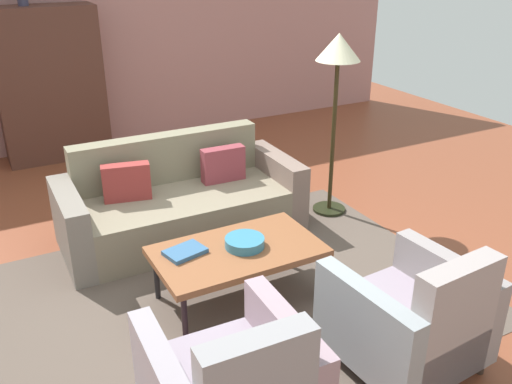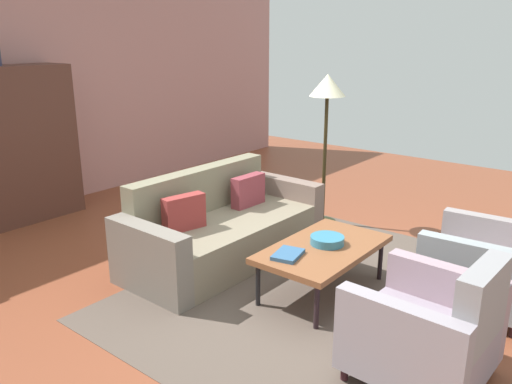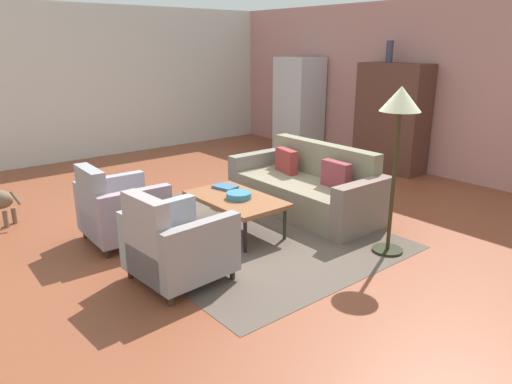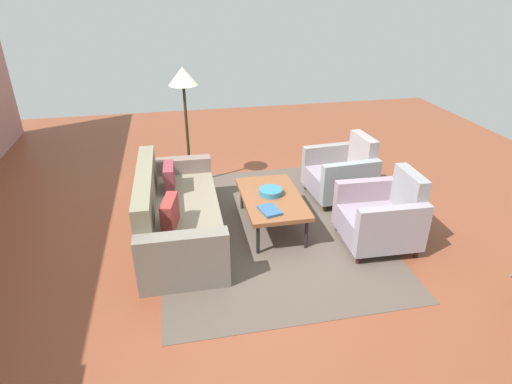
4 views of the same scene
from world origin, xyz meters
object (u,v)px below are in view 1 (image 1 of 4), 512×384
(cabinet, at_px, (50,85))
(floor_lamp, at_px, (338,65))
(coffee_table, at_px, (238,253))
(fruit_bowl, at_px, (245,242))
(couch, at_px, (179,203))
(book_stack, at_px, (185,252))
(armchair_right, at_px, (414,322))

(cabinet, distance_m, floor_lamp, 3.57)
(coffee_table, xyz_separation_m, fruit_bowl, (0.06, 0.00, 0.07))
(couch, xyz_separation_m, book_stack, (-0.36, -1.08, 0.15))
(armchair_right, height_order, floor_lamp, floor_lamp)
(cabinet, relative_size, floor_lamp, 1.05)
(coffee_table, relative_size, floor_lamp, 0.70)
(floor_lamp, bearing_deg, armchair_right, -112.54)
(couch, relative_size, coffee_table, 1.76)
(armchair_right, relative_size, floor_lamp, 0.51)
(couch, relative_size, armchair_right, 2.40)
(couch, relative_size, floor_lamp, 1.23)
(armchair_right, bearing_deg, floor_lamp, 63.69)
(fruit_bowl, bearing_deg, book_stack, 165.16)
(couch, bearing_deg, coffee_table, 90.66)
(couch, xyz_separation_m, fruit_bowl, (0.06, -1.19, 0.17))
(armchair_right, bearing_deg, coffee_table, 113.62)
(fruit_bowl, relative_size, floor_lamp, 0.17)
(book_stack, height_order, cabinet, cabinet)
(cabinet, bearing_deg, floor_lamp, -54.30)
(couch, relative_size, book_stack, 6.78)
(coffee_table, distance_m, floor_lamp, 2.02)
(coffee_table, height_order, armchair_right, armchair_right)
(book_stack, bearing_deg, couch, 71.52)
(coffee_table, bearing_deg, couch, 89.95)
(couch, distance_m, cabinet, 2.72)
(cabinet, bearing_deg, coffee_table, -80.99)
(floor_lamp, bearing_deg, book_stack, -156.48)
(couch, height_order, book_stack, couch)
(couch, xyz_separation_m, floor_lamp, (1.46, -0.28, 1.16))
(couch, height_order, coffee_table, couch)
(cabinet, bearing_deg, fruit_bowl, -80.12)
(fruit_bowl, bearing_deg, cabinet, 99.88)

